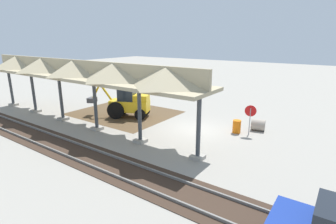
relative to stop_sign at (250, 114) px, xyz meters
name	(u,v)px	position (x,y,z in m)	size (l,w,h in m)	color
ground_plane	(197,130)	(3.37, 1.19, -1.48)	(120.00, 120.00, 0.00)	gray
dirt_work_zone	(125,113)	(10.79, 0.96, -1.47)	(8.47, 7.00, 0.01)	brown
platform_canopy	(74,70)	(11.34, 5.30, 2.70)	(21.82, 3.20, 4.90)	#9E998E
rail_tracks	(124,170)	(3.37, 8.59, -1.45)	(60.00, 2.58, 0.15)	slate
stop_sign	(250,114)	(0.00, 0.00, 0.00)	(0.74, 0.22, 2.07)	gray
backhoe	(128,102)	(9.69, 1.63, -0.21)	(5.20, 3.24, 2.82)	yellow
dirt_mound	(119,109)	(12.03, 0.36, -1.48)	(4.96, 4.96, 1.28)	brown
concrete_pipe	(258,125)	(-0.23, -1.27, -1.07)	(1.07, 0.98, 0.81)	#9E9384
traffic_barrel	(237,126)	(0.84, 0.09, -1.03)	(0.56, 0.56, 0.90)	orange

